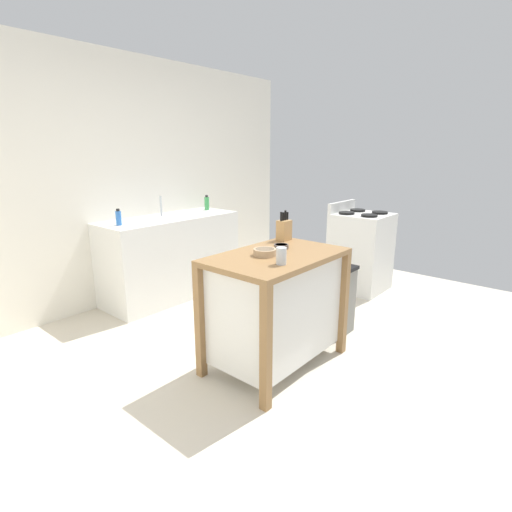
# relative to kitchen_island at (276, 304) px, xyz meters

# --- Properties ---
(ground_plane) EXTENTS (6.00, 6.00, 0.00)m
(ground_plane) POSITION_rel_kitchen_island_xyz_m (0.08, -0.15, -0.50)
(ground_plane) COLOR beige
(ground_plane) RESTS_ON ground
(wall_back) EXTENTS (5.00, 0.10, 2.60)m
(wall_back) POSITION_rel_kitchen_island_xyz_m (0.08, 2.18, 0.80)
(wall_back) COLOR silver
(wall_back) RESTS_ON ground
(kitchen_island) EXTENTS (1.06, 0.67, 0.89)m
(kitchen_island) POSITION_rel_kitchen_island_xyz_m (0.00, 0.00, 0.00)
(kitchen_island) COLOR olive
(kitchen_island) RESTS_ON ground
(knife_block) EXTENTS (0.11, 0.09, 0.25)m
(knife_block) POSITION_rel_kitchen_island_xyz_m (0.41, 0.24, 0.48)
(knife_block) COLOR tan
(knife_block) RESTS_ON kitchen_island
(bowl_ceramic_wide) EXTENTS (0.11, 0.11, 0.03)m
(bowl_ceramic_wide) POSITION_rel_kitchen_island_xyz_m (0.16, 0.08, 0.41)
(bowl_ceramic_wide) COLOR #564C47
(bowl_ceramic_wide) RESTS_ON kitchen_island
(bowl_stoneware_deep) EXTENTS (0.17, 0.17, 0.05)m
(bowl_stoneware_deep) POSITION_rel_kitchen_island_xyz_m (-0.09, 0.04, 0.42)
(bowl_stoneware_deep) COLOR tan
(bowl_stoneware_deep) RESTS_ON kitchen_island
(drinking_cup) EXTENTS (0.07, 0.07, 0.12)m
(drinking_cup) POSITION_rel_kitchen_island_xyz_m (-0.19, -0.19, 0.45)
(drinking_cup) COLOR silver
(drinking_cup) RESTS_ON kitchen_island
(trash_bin) EXTENTS (0.36, 0.28, 0.63)m
(trash_bin) POSITION_rel_kitchen_island_xyz_m (0.77, -0.07, -0.18)
(trash_bin) COLOR slate
(trash_bin) RESTS_ON ground
(sink_counter) EXTENTS (1.57, 0.60, 0.91)m
(sink_counter) POSITION_rel_kitchen_island_xyz_m (0.43, 1.83, -0.04)
(sink_counter) COLOR silver
(sink_counter) RESTS_ON ground
(sink_faucet) EXTENTS (0.02, 0.02, 0.22)m
(sink_faucet) POSITION_rel_kitchen_island_xyz_m (0.43, 1.97, 0.53)
(sink_faucet) COLOR #B7BCC1
(sink_faucet) RESTS_ON sink_counter
(bottle_hand_soap) EXTENTS (0.05, 0.05, 0.16)m
(bottle_hand_soap) POSITION_rel_kitchen_island_xyz_m (-0.20, 1.81, 0.49)
(bottle_hand_soap) COLOR blue
(bottle_hand_soap) RESTS_ON sink_counter
(bottle_spray_cleaner) EXTENTS (0.06, 0.06, 0.18)m
(bottle_spray_cleaner) POSITION_rel_kitchen_island_xyz_m (1.07, 1.91, 0.50)
(bottle_spray_cleaner) COLOR green
(bottle_spray_cleaner) RESTS_ON sink_counter
(stove) EXTENTS (0.60, 0.60, 1.03)m
(stove) POSITION_rel_kitchen_island_xyz_m (2.04, 0.30, -0.03)
(stove) COLOR silver
(stove) RESTS_ON ground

